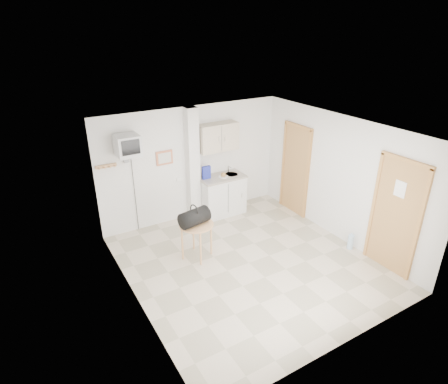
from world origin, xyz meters
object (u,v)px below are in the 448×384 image
round_table (196,228)px  duffel_bag (194,217)px  water_bottle (351,242)px  crt_television (127,146)px

round_table → duffel_bag: bearing=-157.1°
duffel_bag → water_bottle: size_ratio=1.76×
round_table → water_bottle: 3.03m
crt_television → round_table: 2.02m
crt_television → water_bottle: bearing=-37.5°
crt_television → duffel_bag: 1.86m
round_table → duffel_bag: 0.25m
round_table → crt_television: bearing=118.4°
water_bottle → duffel_bag: bearing=155.2°
duffel_bag → crt_television: bearing=105.6°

